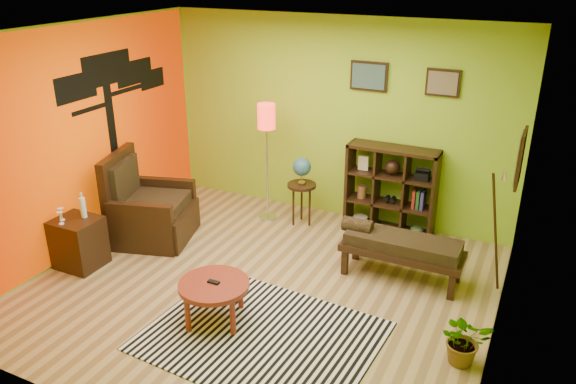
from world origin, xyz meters
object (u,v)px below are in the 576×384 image
at_px(floor_lamp, 267,127).
at_px(potted_plant, 464,344).
at_px(coffee_table, 214,288).
at_px(globe_table, 302,175).
at_px(armchair, 148,213).
at_px(cube_shelf, 392,190).
at_px(side_cabinet, 79,242).
at_px(bench, 399,245).

bearing_deg(floor_lamp, potted_plant, -32.69).
height_order(coffee_table, potted_plant, coffee_table).
bearing_deg(globe_table, armchair, -142.69).
height_order(cube_shelf, potted_plant, cube_shelf).
xyz_separation_m(cube_shelf, potted_plant, (1.39, -2.34, -0.40)).
distance_m(coffee_table, globe_table, 2.49).
xyz_separation_m(floor_lamp, potted_plant, (3.07, -1.97, -1.16)).
xyz_separation_m(side_cabinet, potted_plant, (4.50, 0.20, -0.12)).
relative_size(floor_lamp, globe_table, 1.72).
height_order(side_cabinet, bench, side_cabinet).
bearing_deg(potted_plant, coffee_table, -169.79).
xyz_separation_m(armchair, side_cabinet, (-0.28, -0.96, -0.04)).
height_order(bench, potted_plant, bench).
bearing_deg(potted_plant, floor_lamp, 147.31).
relative_size(side_cabinet, cube_shelf, 0.77).
bearing_deg(side_cabinet, globe_table, 48.92).
relative_size(armchair, cube_shelf, 0.99).
distance_m(floor_lamp, potted_plant, 3.83).
bearing_deg(cube_shelf, globe_table, -164.95).
relative_size(floor_lamp, cube_shelf, 1.40).
bearing_deg(globe_table, side_cabinet, -131.08).
bearing_deg(bench, armchair, -172.26).
height_order(coffee_table, bench, bench).
height_order(armchair, cube_shelf, cube_shelf).
height_order(side_cabinet, cube_shelf, cube_shelf).
height_order(coffee_table, side_cabinet, side_cabinet).
relative_size(floor_lamp, potted_plant, 3.34).
relative_size(armchair, bench, 0.83).
relative_size(coffee_table, floor_lamp, 0.43).
height_order(floor_lamp, potted_plant, floor_lamp).
distance_m(floor_lamp, bench, 2.43).
distance_m(side_cabinet, globe_table, 2.98).
distance_m(globe_table, bench, 1.83).
xyz_separation_m(coffee_table, floor_lamp, (-0.65, 2.40, 0.98)).
bearing_deg(floor_lamp, bench, -19.84).
relative_size(side_cabinet, floor_lamp, 0.55).
height_order(side_cabinet, potted_plant, side_cabinet).
bearing_deg(armchair, bench, 7.74).
bearing_deg(coffee_table, armchair, 146.27).
xyz_separation_m(floor_lamp, globe_table, (0.50, 0.06, -0.62)).
distance_m(armchair, cube_shelf, 3.25).
relative_size(coffee_table, globe_table, 0.74).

